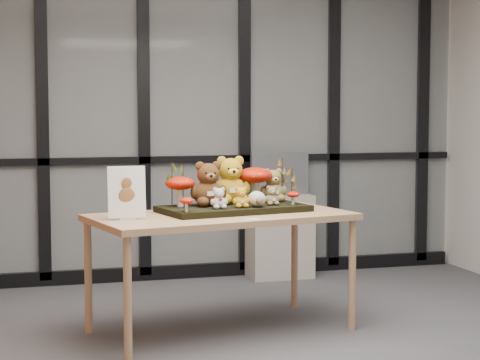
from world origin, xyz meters
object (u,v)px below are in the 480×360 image
object	(u,v)px
mushroom_front_right	(293,197)
sign_holder	(127,194)
bear_tan_back	(273,183)
cabinet	(280,236)
bear_pooh_yellow	(230,177)
monitor	(279,174)
diorama_tray	(234,209)
display_table	(221,224)
mushroom_back_right	(255,183)
bear_white_bow	(219,197)
bear_brown_medium	(208,181)
plush_cream_hedgehog	(257,198)
mushroom_back_left	(180,190)
mushroom_front_left	(186,204)
bear_small_yellow	(241,196)
bear_beige_small	(272,194)

from	to	relation	value
mushroom_front_right	sign_holder	size ratio (longest dim) A/B	0.29
bear_tan_back	cabinet	size ratio (longest dim) A/B	0.35
bear_pooh_yellow	monitor	distance (m)	1.68
bear_pooh_yellow	sign_holder	bearing A→B (deg)	-168.27
monitor	diorama_tray	bearing A→B (deg)	-118.46
display_table	sign_holder	bearing A→B (deg)	178.27
display_table	bear_tan_back	distance (m)	0.57
mushroom_back_right	sign_holder	size ratio (longest dim) A/B	0.80
bear_white_bow	sign_holder	size ratio (longest dim) A/B	0.46
bear_brown_medium	plush_cream_hedgehog	distance (m)	0.35
bear_brown_medium	mushroom_back_left	xyz separation A→B (m)	(-0.19, 0.01, -0.05)
diorama_tray	mushroom_front_right	size ratio (longest dim) A/B	9.92
mushroom_front_left	cabinet	xyz separation A→B (m)	(1.24, 1.83, -0.52)
sign_holder	cabinet	xyz separation A→B (m)	(1.62, 1.77, -0.59)
bear_pooh_yellow	bear_brown_medium	distance (m)	0.21
bear_pooh_yellow	sign_holder	size ratio (longest dim) A/B	1.07
bear_tan_back	bear_small_yellow	bearing A→B (deg)	-148.34
bear_brown_medium	sign_holder	world-z (taller)	bear_brown_medium
mushroom_back_right	mushroom_front_left	bearing A→B (deg)	-144.14
bear_brown_medium	monitor	size ratio (longest dim) A/B	0.64
diorama_tray	sign_holder	world-z (taller)	sign_holder
monitor	sign_holder	bearing A→B (deg)	-132.14
bear_small_yellow	monitor	xyz separation A→B (m)	(0.84, 1.71, 0.00)
bear_white_bow	mushroom_front_left	world-z (taller)	bear_white_bow
diorama_tray	monitor	size ratio (longest dim) A/B	1.88
display_table	plush_cream_hedgehog	bearing A→B (deg)	-20.09
mushroom_back_left	monitor	world-z (taller)	monitor
bear_beige_small	plush_cream_hedgehog	size ratio (longest dim) A/B	1.24
sign_holder	bear_pooh_yellow	bearing A→B (deg)	25.20
mushroom_front_left	sign_holder	bearing A→B (deg)	170.81
sign_holder	mushroom_front_left	bearing A→B (deg)	-7.38
bear_tan_back	mushroom_front_right	bearing A→B (deg)	-84.65
mushroom_front_right	cabinet	world-z (taller)	mushroom_front_right
bear_brown_medium	bear_white_bow	xyz separation A→B (m)	(0.03, -0.18, -0.09)
bear_small_yellow	sign_holder	xyz separation A→B (m)	(-0.77, -0.07, 0.04)
bear_small_yellow	bear_tan_back	bearing A→B (deg)	31.66
bear_brown_medium	plush_cream_hedgehog	xyz separation A→B (m)	(0.30, -0.16, -0.11)
display_table	bear_brown_medium	size ratio (longest dim) A/B	5.55
bear_white_bow	mushroom_back_right	xyz separation A→B (m)	(0.34, 0.31, 0.06)
bear_tan_back	bear_beige_small	world-z (taller)	bear_tan_back
bear_pooh_yellow	bear_white_bow	bearing A→B (deg)	-130.68
bear_brown_medium	mushroom_front_right	size ratio (longest dim) A/B	3.36
bear_beige_small	mushroom_back_right	distance (m)	0.22
sign_holder	cabinet	bearing A→B (deg)	49.38
monitor	display_table	bearing A→B (deg)	-120.13
display_table	mushroom_back_left	distance (m)	0.36
bear_small_yellow	monitor	distance (m)	1.91
bear_beige_small	mushroom_back_left	distance (m)	0.63
bear_tan_back	mushroom_back_left	distance (m)	0.71
display_table	mushroom_back_right	size ratio (longest dim) A/B	6.78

